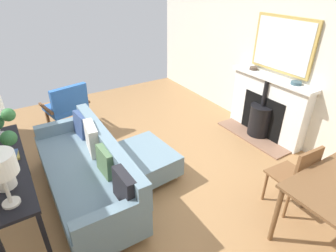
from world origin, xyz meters
TOP-DOWN VIEW (x-y plane):
  - ground_plane at (0.00, 0.00)m, footprint 4.97×6.16m
  - wall_left at (-2.48, 0.00)m, footprint 0.12×6.16m
  - fireplace at (-2.28, 0.23)m, footprint 0.55×1.47m
  - mirror_over_mantel at (-2.40, 0.23)m, footprint 0.04×1.03m
  - mantel_bowl_near at (-2.30, -0.17)m, footprint 0.13×0.13m
  - mantel_bowl_far at (-2.30, 0.64)m, footprint 0.15×0.15m
  - sofa at (0.67, 0.13)m, footprint 0.80×2.05m
  - ottoman at (-0.14, 0.12)m, footprint 0.66×0.88m
  - armchair_accent at (0.45, -1.63)m, footprint 0.77×0.69m
  - console_table at (1.44, 0.13)m, footprint 0.38×1.68m
  - book_stack at (1.44, 0.03)m, footprint 0.28×0.21m
  - dining_chair_near_fireplace at (-1.22, 1.58)m, footprint 0.42×0.42m

SIDE VIEW (x-z plane):
  - ground_plane at x=0.00m, z-range -0.01..0.00m
  - ottoman at x=-0.14m, z-range 0.04..0.41m
  - sofa at x=0.67m, z-range -0.06..0.76m
  - fireplace at x=-2.28m, z-range -0.06..0.97m
  - armchair_accent at x=0.45m, z-range 0.06..0.92m
  - dining_chair_near_fireplace at x=-1.22m, z-range 0.07..0.94m
  - console_table at x=1.44m, z-range 0.30..1.07m
  - book_stack at x=1.44m, z-range 0.78..0.82m
  - mantel_bowl_far at x=-2.30m, z-range 1.03..1.07m
  - mantel_bowl_near at x=-2.30m, z-range 1.03..1.08m
  - wall_left at x=-2.48m, z-range 0.00..2.86m
  - mirror_over_mantel at x=-2.40m, z-range 1.09..1.90m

